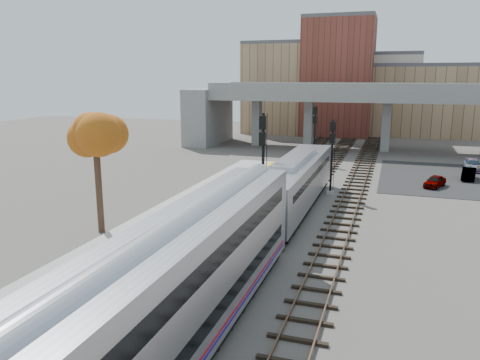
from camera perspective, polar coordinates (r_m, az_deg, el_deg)
The scene contains 16 objects.
ground at distance 27.51m, azimuth -0.32°, elevation -9.77°, with size 160.00×160.00×0.00m, color #47423D.
platform at distance 30.39m, azimuth -13.51°, elevation -7.57°, with size 4.50×60.00×0.35m, color #9E9E99.
yellow_strip at distance 29.41m, azimuth -10.34°, elevation -7.73°, with size 0.70×60.00×0.01m, color yellow.
tracks at distance 38.73m, azimuth 6.92°, elevation -3.08°, with size 10.70×95.00×0.25m.
overpass at distance 69.34m, azimuth 15.77°, elevation 8.25°, with size 54.00×12.00×9.50m.
buildings_far at distance 90.98m, azimuth 14.20°, elevation 10.56°, with size 43.00×21.00×20.60m.
parking_lot at distance 53.47m, azimuth 24.21°, elevation 0.19°, with size 14.00×18.00×0.04m, color black.
locomotive at distance 37.13m, azimuth 6.77°, elevation -0.25°, with size 3.02×19.05×4.10m.
coach at distance 16.61m, azimuth -9.76°, elevation -15.07°, with size 3.03×25.00×5.00m.
signal_mast_near at distance 35.24m, azimuth 2.79°, elevation 1.98°, with size 0.60×0.64×7.78m.
signal_mast_mid at distance 42.43m, azimuth 11.09°, elevation 2.59°, with size 0.60×0.64×6.74m.
signal_mast_far at distance 58.18m, azimuth 9.07°, elevation 5.47°, with size 0.60×0.64×6.96m.
tree at distance 32.21m, azimuth -17.24°, elevation 5.42°, with size 3.60×3.60×9.12m.
car_a at distance 48.50m, azimuth 22.66°, elevation -0.15°, with size 1.31×3.26×1.11m, color #99999E.
car_b at distance 53.47m, azimuth 26.10°, elevation 0.68°, with size 1.26×3.60×1.19m, color #99999E.
car_c at distance 58.88m, azimuth 26.51°, elevation 1.65°, with size 1.73×4.24×1.23m, color #99999E.
Camera 1 is at (8.13, -24.11, 10.45)m, focal length 35.00 mm.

